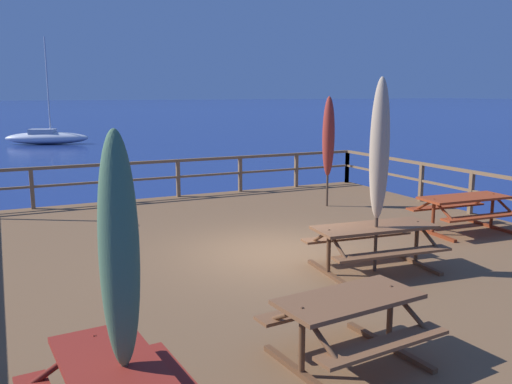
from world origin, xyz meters
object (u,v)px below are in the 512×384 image
(patio_umbrella_tall_front, at_px, (328,137))
(patio_umbrella_tall_back_left, at_px, (119,253))
(picnic_table_front_right, at_px, (464,206))
(patio_umbrella_tall_mid_left, at_px, (379,150))
(picnic_table_mid_centre, at_px, (349,315))
(picnic_table_mid_right, at_px, (374,237))
(sailboat_distant, at_px, (47,137))

(patio_umbrella_tall_front, relative_size, patio_umbrella_tall_back_left, 1.07)
(picnic_table_front_right, bearing_deg, patio_umbrella_tall_mid_left, -158.29)
(patio_umbrella_tall_front, distance_m, patio_umbrella_tall_back_left, 10.45)
(patio_umbrella_tall_front, bearing_deg, picnic_table_mid_centre, -121.30)
(picnic_table_mid_right, height_order, patio_umbrella_tall_front, patio_umbrella_tall_front)
(picnic_table_mid_right, bearing_deg, patio_umbrella_tall_mid_left, -110.37)
(picnic_table_mid_right, bearing_deg, picnic_table_mid_centre, -132.34)
(picnic_table_mid_centre, bearing_deg, patio_umbrella_tall_back_left, -169.63)
(patio_umbrella_tall_mid_left, bearing_deg, picnic_table_mid_right, 69.63)
(patio_umbrella_tall_front, bearing_deg, sailboat_distant, 98.30)
(picnic_table_mid_centre, xyz_separation_m, patio_umbrella_tall_back_left, (-2.55, -0.47, 1.17))
(picnic_table_mid_centre, xyz_separation_m, patio_umbrella_tall_front, (4.44, 7.30, 1.29))
(picnic_table_front_right, xyz_separation_m, patio_umbrella_tall_mid_left, (-3.42, -1.36, 1.49))
(patio_umbrella_tall_mid_left, bearing_deg, sailboat_distant, 93.71)
(picnic_table_mid_right, relative_size, sailboat_distant, 0.29)
(patio_umbrella_tall_back_left, xyz_separation_m, sailboat_distant, (2.47, 38.75, -1.98))
(picnic_table_mid_centre, relative_size, patio_umbrella_tall_back_left, 0.64)
(patio_umbrella_tall_front, relative_size, sailboat_distant, 0.37)
(patio_umbrella_tall_back_left, distance_m, sailboat_distant, 38.88)
(sailboat_distant, bearing_deg, picnic_table_front_right, -80.55)
(picnic_table_mid_centre, distance_m, picnic_table_front_right, 6.80)
(picnic_table_front_right, xyz_separation_m, patio_umbrella_tall_front, (-1.22, 3.52, 1.28))
(picnic_table_mid_centre, bearing_deg, patio_umbrella_tall_mid_left, 47.13)
(picnic_table_front_right, relative_size, patio_umbrella_tall_mid_left, 0.64)
(picnic_table_front_right, xyz_separation_m, sailboat_distant, (-5.74, 34.50, -0.82))
(sailboat_distant, bearing_deg, patio_umbrella_tall_mid_left, -86.29)
(picnic_table_mid_centre, xyz_separation_m, picnic_table_mid_right, (2.27, 2.49, 0.01))
(picnic_table_mid_centre, xyz_separation_m, patio_umbrella_tall_mid_left, (2.24, 2.42, 1.50))
(picnic_table_mid_centre, relative_size, patio_umbrella_tall_front, 0.60)
(patio_umbrella_tall_front, xyz_separation_m, sailboat_distant, (-4.52, 30.98, -2.10))
(patio_umbrella_tall_front, height_order, patio_umbrella_tall_mid_left, patio_umbrella_tall_mid_left)
(patio_umbrella_tall_mid_left, relative_size, sailboat_distant, 0.42)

